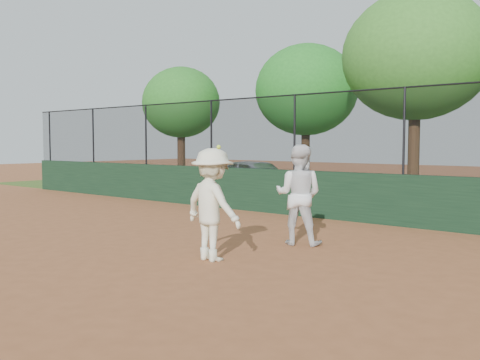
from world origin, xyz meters
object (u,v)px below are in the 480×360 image
Objects in this scene: tree_0 at (181,103)px; player_second at (299,195)px; player_main at (213,205)px; tree_1 at (306,90)px; parked_car at (257,178)px; tree_2 at (416,56)px.

player_second is at bearing -35.19° from tree_0.
tree_1 is (-6.14, 12.24, 3.15)m from player_main.
tree_2 is (5.14, 1.44, 3.93)m from parked_car.
parked_car is 2.10× the size of player_second.
player_second is at bearing -122.63° from parked_car.
tree_1 is at bearing 19.04° from parked_car.
player_main is at bearing -42.00° from tree_0.
player_second reaches higher than parked_car.
tree_2 reaches higher than tree_1.
player_second is at bearing -82.90° from tree_2.
tree_2 reaches higher than player_second.
player_second is (6.14, -6.53, 0.27)m from parked_car.
tree_1 is (5.54, 1.73, 0.35)m from tree_0.
player_main is 0.29× the size of tree_2.
player_second is 0.32× the size of tree_1.
tree_1 is 0.90× the size of tree_2.
parked_car is 10.38m from player_main.
player_main reaches higher than player_second.
tree_2 is (10.99, -0.48, 0.89)m from tree_0.
player_main is 0.36× the size of tree_0.
player_second is at bearing 81.43° from player_main.
player_second is 14.93m from tree_0.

